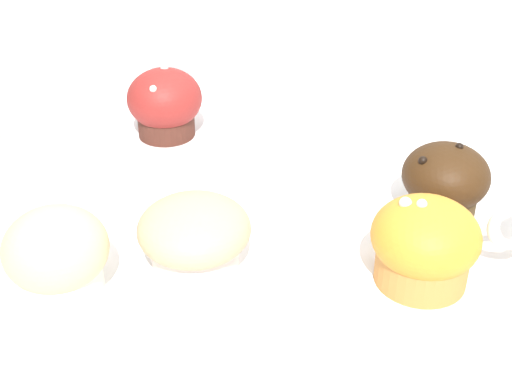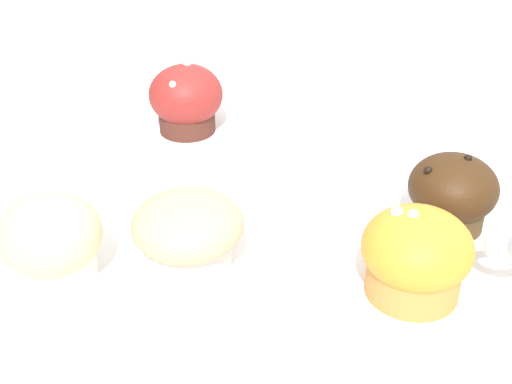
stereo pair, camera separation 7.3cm
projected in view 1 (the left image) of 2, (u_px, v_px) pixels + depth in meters
wall_back at (503, 64)px, 1.12m from camera, size 3.20×0.10×1.80m
muffin_front_center at (424, 244)px, 0.66m from camera, size 0.10×0.10×0.09m
muffin_back_left at (194, 234)px, 0.68m from camera, size 0.11×0.11×0.07m
muffin_back_right at (57, 254)px, 0.65m from camera, size 0.10×0.10×0.08m
muffin_front_left at (445, 181)px, 0.76m from camera, size 0.09×0.09×0.08m
muffin_front_right at (165, 104)px, 0.91m from camera, size 0.10×0.10×0.09m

